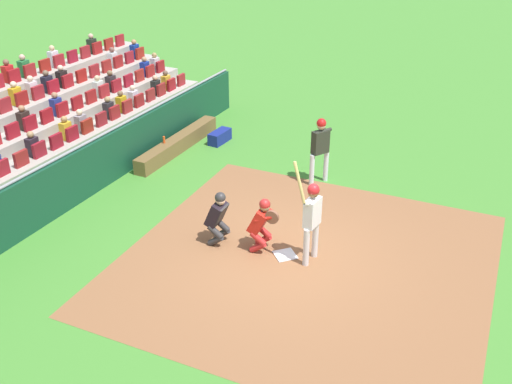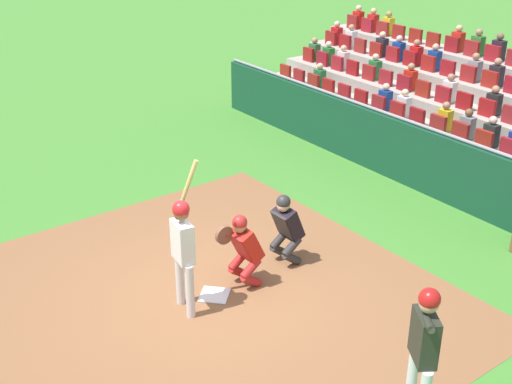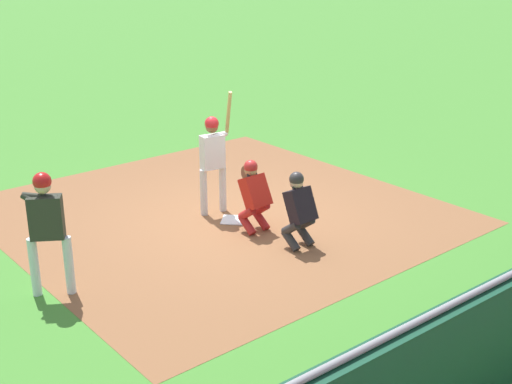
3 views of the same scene
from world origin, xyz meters
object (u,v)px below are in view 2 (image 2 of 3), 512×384
Objects in this scene: home_plate_marker at (214,295)px; home_plate_umpire at (286,225)px; catcher_crouching at (243,246)px; batter_at_plate at (183,243)px; on_deck_batter at (424,341)px.

home_plate_umpire is (0.17, -1.53, 0.69)m from home_plate_marker.
catcher_crouching is at bearing 99.03° from home_plate_umpire.
on_deck_batter is (-3.56, -1.12, -0.02)m from batter_at_plate.
catcher_crouching is 0.70× the size of on_deck_batter.
home_plate_umpire is 0.71× the size of on_deck_batter.
catcher_crouching is at bearing -86.58° from batter_at_plate.
home_plate_umpire is (0.16, -0.98, -0.01)m from catcher_crouching.
home_plate_marker is at bearing -84.42° from batter_at_plate.
home_plate_marker is 1.25m from batter_at_plate.
batter_at_plate is (-0.05, 0.54, 1.12)m from home_plate_marker.
batter_at_plate is 2.13m from home_plate_umpire.
home_plate_umpire is (0.22, -2.07, -0.44)m from batter_at_plate.
home_plate_umpire is at bearing -80.97° from catcher_crouching.
home_plate_marker is 0.24× the size of on_deck_batter.
home_plate_marker is 0.34× the size of catcher_crouching.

